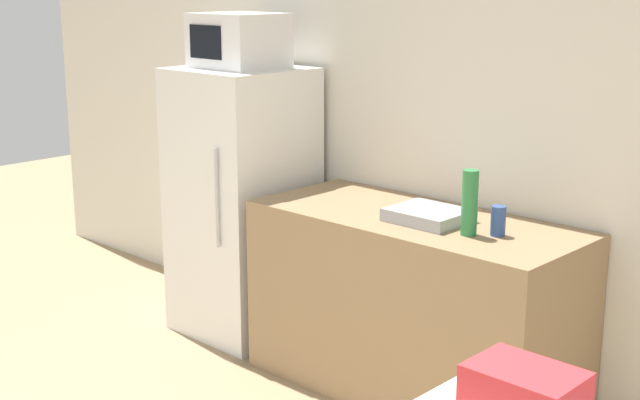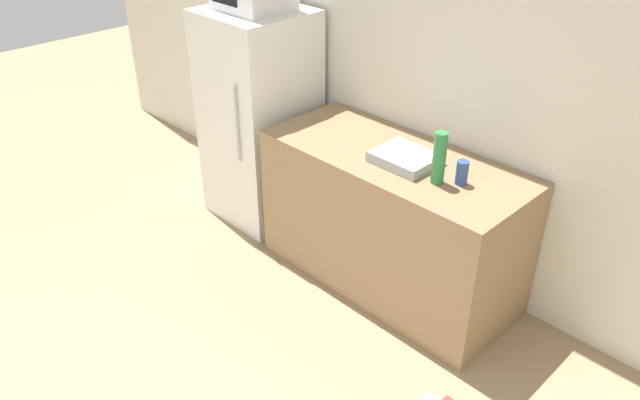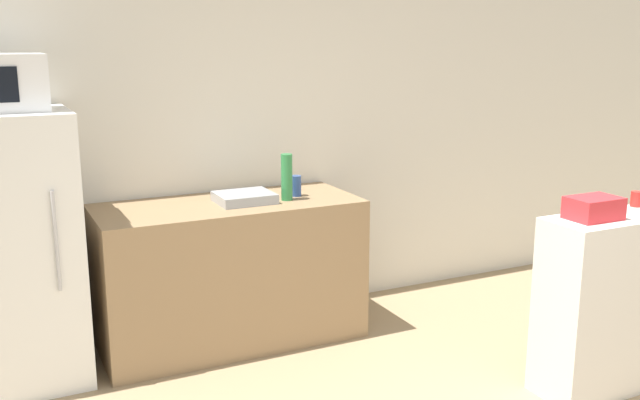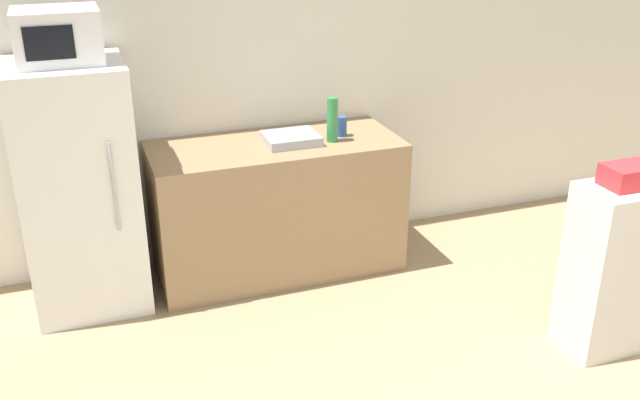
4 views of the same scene
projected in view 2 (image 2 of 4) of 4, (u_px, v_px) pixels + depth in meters
name	position (u px, v px, depth m)	size (l,w,h in m)	color
wall_back	(487.00, 89.00, 3.50)	(8.00, 0.06, 2.60)	silver
refrigerator	(260.00, 118.00, 4.48)	(0.67, 0.68, 1.54)	white
counter	(391.00, 220.00, 3.89)	(1.64, 0.70, 0.91)	#937551
sink_basin	(405.00, 158.00, 3.56)	(0.35, 0.30, 0.06)	#9EA3A8
bottle_tall	(439.00, 158.00, 3.30)	(0.07, 0.07, 0.30)	#2D7F42
bottle_short	(462.00, 173.00, 3.33)	(0.07, 0.07, 0.13)	#2D4C8C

